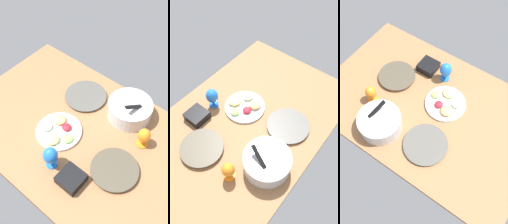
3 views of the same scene
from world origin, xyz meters
TOP-DOWN VIEW (x-y plane):
  - ground_plane at (0.00, 0.00)cm, footprint 160.00×104.00cm
  - dinner_plate_left at (-15.24, 25.93)cm, footprint 29.97×29.97cm
  - dinner_plate_right at (34.85, -8.15)cm, footprint 28.55×28.55cm
  - mixing_bowl at (17.82, 31.90)cm, footprint 29.20×29.20cm
  - fruit_platter at (-9.50, -9.09)cm, footprint 29.85×29.85cm
  - hurricane_glass_blue at (3.52, -28.43)cm, footprint 8.97×8.97cm
  - hurricane_glass_orange at (37.13, 18.20)cm, footprint 7.89×7.89cm
  - square_bowl_black at (19.50, -29.00)cm, footprint 13.95×13.95cm

SIDE VIEW (x-z plane):
  - ground_plane at x=0.00cm, z-range -4.00..0.00cm
  - dinner_plate_left at x=-15.24cm, z-range 0.04..2.14cm
  - dinner_plate_right at x=34.85cm, z-range 0.06..3.02cm
  - fruit_platter at x=-9.50cm, z-range -0.82..4.45cm
  - square_bowl_black at x=19.50cm, z-range 0.34..6.43cm
  - mixing_bowl at x=17.82cm, z-range -3.08..16.38cm
  - hurricane_glass_orange at x=37.13cm, z-range 1.38..16.05cm
  - hurricane_glass_blue at x=3.52cm, z-range 1.83..18.17cm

